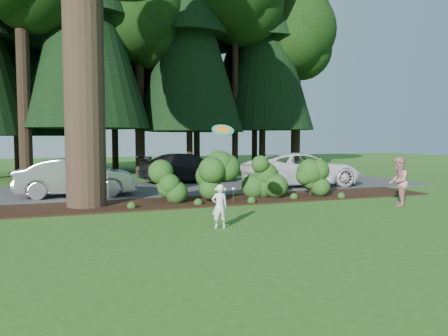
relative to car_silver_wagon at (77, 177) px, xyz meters
name	(u,v)px	position (x,y,z in m)	size (l,w,h in m)	color
ground	(264,216)	(4.83, -6.06, -0.73)	(80.00, 80.00, 0.00)	#2D5317
mulch_bed	(224,200)	(4.83, -2.81, -0.71)	(16.00, 2.50, 0.05)	black
driveway	(191,187)	(4.83, 1.44, -0.72)	(22.00, 6.00, 0.03)	#38383A
shrub_row	(246,177)	(5.60, -2.92, 0.07)	(6.53, 1.60, 1.61)	#1D3F13
lily_cluster	(225,190)	(4.53, -3.66, -0.24)	(0.69, 0.09, 0.57)	#1D3F13
tree_wall	(154,20)	(5.08, 10.32, 8.77)	(25.66, 12.15, 17.09)	black
car_silver_wagon	(77,177)	(0.00, 0.00, 0.00)	(1.49, 4.28, 1.41)	#B9BABF
car_white_suv	(302,169)	(9.70, 0.22, 0.04)	(2.48, 5.39, 1.50)	white
car_dark_suv	(188,168)	(5.30, 3.58, 0.00)	(1.97, 4.85, 1.41)	black
child	(220,206)	(3.11, -7.12, -0.19)	(0.39, 0.26, 1.08)	silver
adult	(398,182)	(9.71, -5.85, 0.06)	(0.77, 0.60, 1.59)	red
frisbee	(223,130)	(3.28, -6.86, 1.67)	(0.58, 0.50, 0.33)	#1A9179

